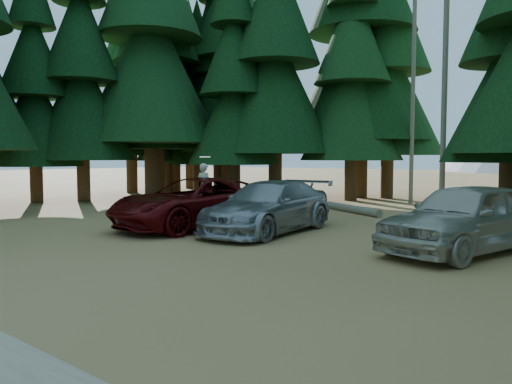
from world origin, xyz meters
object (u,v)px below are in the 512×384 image
log_right (495,231)px  red_pickup (196,203)px  silver_minivan_right (465,218)px  log_mid (352,209)px  frisbee_player (204,186)px  log_left (263,212)px  silver_minivan_center (268,207)px

log_right → red_pickup: bearing=-168.6°
silver_minivan_right → log_right: 3.17m
red_pickup → log_mid: (1.80, 6.99, -0.64)m
red_pickup → log_right: (7.88, 4.12, -0.66)m
frisbee_player → log_right: 9.11m
log_left → log_right: size_ratio=1.11×
silver_minivan_right → log_mid: size_ratio=1.31×
frisbee_player → log_right: bearing=-167.4°
log_mid → log_right: bearing=4.1°
silver_minivan_center → log_right: (5.48, 3.44, -0.62)m
silver_minivan_right → log_left: silver_minivan_right is taller
frisbee_player → red_pickup: bearing=113.5°
log_left → silver_minivan_center: bearing=-59.0°
silver_minivan_center → silver_minivan_right: (5.57, 0.34, 0.07)m
silver_minivan_center → log_right: size_ratio=1.21×
log_left → log_right: log_left is taller
red_pickup → silver_minivan_right: bearing=11.9°
red_pickup → log_mid: 7.25m
red_pickup → silver_minivan_center: size_ratio=1.09×
silver_minivan_right → frisbee_player: bearing=-164.9°
silver_minivan_right → frisbee_player: size_ratio=2.68×
frisbee_player → silver_minivan_right: bearing=172.6°
frisbee_player → log_left: frisbee_player is taller
red_pickup → log_right: bearing=32.2°
red_pickup → frisbee_player: (-0.60, 0.99, 0.46)m
log_mid → log_right: 6.72m
silver_minivan_center → log_mid: 6.36m
silver_minivan_center → log_left: (-2.63, 3.08, -0.59)m
log_left → log_mid: bearing=48.3°
silver_minivan_center → silver_minivan_right: bearing=-2.3°
silver_minivan_center → frisbee_player: size_ratio=2.88×
log_left → frisbee_player: bearing=-107.1°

